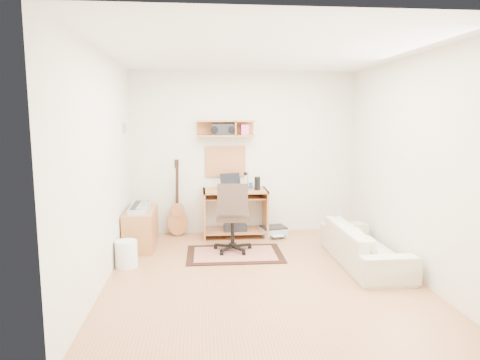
{
  "coord_description": "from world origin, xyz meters",
  "views": [
    {
      "loc": [
        -0.71,
        -4.93,
        1.87
      ],
      "look_at": [
        -0.15,
        1.05,
        1.0
      ],
      "focal_mm": 32.32,
      "sensor_mm": 36.0,
      "label": 1
    }
  ],
  "objects": [
    {
      "name": "cork_board",
      "position": [
        -0.3,
        1.98,
        1.17
      ],
      "size": [
        0.64,
        0.03,
        0.49
      ],
      "primitive_type": "cube",
      "color": "tan",
      "rests_on": "back_wall"
    },
    {
      "name": "boombox",
      "position": [
        -0.34,
        1.87,
        1.68
      ],
      "size": [
        0.37,
        0.17,
        0.19
      ],
      "primitive_type": "cube",
      "color": "black",
      "rests_on": "wall_shelf"
    },
    {
      "name": "speaker",
      "position": [
        0.18,
        1.68,
        0.85
      ],
      "size": [
        0.09,
        0.09,
        0.21
      ],
      "primitive_type": "cylinder",
      "color": "black",
      "rests_on": "desk"
    },
    {
      "name": "pencil_cup",
      "position": [
        0.1,
        1.83,
        0.8
      ],
      "size": [
        0.07,
        0.07,
        0.09
      ],
      "primitive_type": "cylinder",
      "color": "#33499B",
      "rests_on": "desk"
    },
    {
      "name": "laptop",
      "position": [
        -0.19,
        1.71,
        0.88
      ],
      "size": [
        0.43,
        0.43,
        0.25
      ],
      "primitive_type": null,
      "rotation": [
        0.0,
        0.0,
        0.36
      ],
      "color": "silver",
      "rests_on": "desk"
    },
    {
      "name": "desk",
      "position": [
        -0.16,
        1.73,
        0.38
      ],
      "size": [
        1.0,
        0.55,
        0.75
      ],
      "primitive_type": null,
      "color": "#B5763F",
      "rests_on": "floor"
    },
    {
      "name": "guitar",
      "position": [
        -1.08,
        1.86,
        0.61
      ],
      "size": [
        0.35,
        0.26,
        1.22
      ],
      "primitive_type": null,
      "rotation": [
        0.0,
        0.0,
        0.17
      ],
      "color": "#B26A37",
      "rests_on": "floor"
    },
    {
      "name": "cabinet",
      "position": [
        -1.58,
        1.29,
        0.28
      ],
      "size": [
        0.4,
        0.9,
        0.55
      ],
      "primitive_type": "cube",
      "color": "#B5763F",
      "rests_on": "floor"
    },
    {
      "name": "floor",
      "position": [
        0.0,
        0.0,
        -0.01
      ],
      "size": [
        3.6,
        4.0,
        0.01
      ],
      "primitive_type": "cube",
      "color": "#B6794C",
      "rests_on": "ground"
    },
    {
      "name": "wall_photo",
      "position": [
        -1.79,
        1.5,
        1.72
      ],
      "size": [
        0.02,
        0.2,
        0.15
      ],
      "primitive_type": "cube",
      "color": "#4C8CBF",
      "rests_on": "left_wall"
    },
    {
      "name": "music_keyboard",
      "position": [
        -1.58,
        1.29,
        0.58
      ],
      "size": [
        0.24,
        0.77,
        0.07
      ],
      "primitive_type": "cube",
      "color": "#B2B5BA",
      "rests_on": "cabinet"
    },
    {
      "name": "sofa",
      "position": [
        1.38,
        0.26,
        0.33
      ],
      "size": [
        0.5,
        1.71,
        0.67
      ],
      "primitive_type": "imported",
      "rotation": [
        0.0,
        0.0,
        1.57
      ],
      "color": "#C1BB99",
      "rests_on": "floor"
    },
    {
      "name": "rug",
      "position": [
        -0.25,
        0.79,
        0.01
      ],
      "size": [
        1.32,
        0.89,
        0.02
      ],
      "primitive_type": "cube",
      "rotation": [
        0.0,
        0.0,
        -0.01
      ],
      "color": "#CFAA8B",
      "rests_on": "floor"
    },
    {
      "name": "waste_basket",
      "position": [
        -1.65,
        0.43,
        0.17
      ],
      "size": [
        0.31,
        0.31,
        0.33
      ],
      "primitive_type": "cylinder",
      "rotation": [
        0.0,
        0.0,
        -0.11
      ],
      "color": "white",
      "rests_on": "floor"
    },
    {
      "name": "printer",
      "position": [
        0.44,
        1.67,
        0.09
      ],
      "size": [
        0.45,
        0.38,
        0.15
      ],
      "primitive_type": "cube",
      "rotation": [
        0.0,
        0.0,
        0.22
      ],
      "color": "#A5A8AA",
      "rests_on": "floor"
    },
    {
      "name": "right_wall",
      "position": [
        1.8,
        0.0,
        1.3
      ],
      "size": [
        0.01,
        4.0,
        2.6
      ],
      "primitive_type": "cube",
      "color": "silver",
      "rests_on": "ground"
    },
    {
      "name": "task_chair",
      "position": [
        -0.27,
        0.93,
        0.5
      ],
      "size": [
        0.55,
        0.55,
        1.01
      ],
      "primitive_type": null,
      "rotation": [
        0.0,
        0.0,
        -0.07
      ],
      "color": "#372921",
      "rests_on": "floor"
    },
    {
      "name": "desk_lamp",
      "position": [
        0.05,
        1.87,
        0.88
      ],
      "size": [
        0.09,
        0.09,
        0.26
      ],
      "primitive_type": null,
      "color": "black",
      "rests_on": "desk"
    },
    {
      "name": "wall_shelf",
      "position": [
        -0.3,
        1.88,
        1.7
      ],
      "size": [
        0.9,
        0.25,
        0.26
      ],
      "primitive_type": "cube",
      "color": "#B5763F",
      "rests_on": "back_wall"
    },
    {
      "name": "back_wall",
      "position": [
        0.0,
        2.0,
        1.3
      ],
      "size": [
        3.6,
        0.01,
        2.6
      ],
      "primitive_type": "cube",
      "color": "silver",
      "rests_on": "ground"
    },
    {
      "name": "left_wall",
      "position": [
        -1.8,
        0.0,
        1.3
      ],
      "size": [
        0.01,
        4.0,
        2.6
      ],
      "primitive_type": "cube",
      "color": "silver",
      "rests_on": "ground"
    },
    {
      "name": "ceiling",
      "position": [
        0.0,
        0.0,
        2.6
      ],
      "size": [
        3.6,
        4.0,
        0.01
      ],
      "primitive_type": "cube",
      "color": "white",
      "rests_on": "ground"
    }
  ]
}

